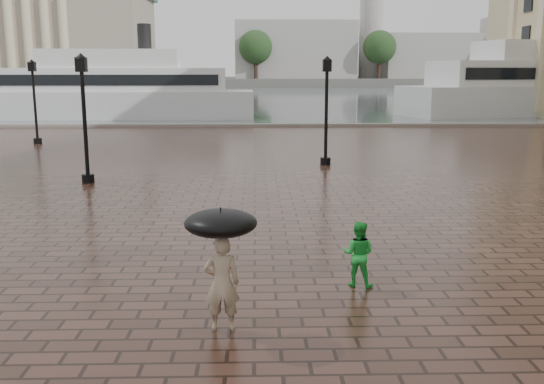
{
  "coord_description": "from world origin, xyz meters",
  "views": [
    {
      "loc": [
        0.04,
        -11.55,
        3.95
      ],
      "look_at": [
        0.38,
        1.13,
        1.4
      ],
      "focal_mm": 40.0,
      "sensor_mm": 36.0,
      "label": 1
    }
  ],
  "objects_px": {
    "street_lamps": "(141,108)",
    "ferry_near": "(113,90)",
    "adult_pedestrian": "(222,283)",
    "child_pedestrian": "(358,254)"
  },
  "relations": [
    {
      "from": "street_lamps",
      "to": "ferry_near",
      "type": "xyz_separation_m",
      "value": [
        -6.98,
        24.93,
        -0.0
      ]
    },
    {
      "from": "street_lamps",
      "to": "adult_pedestrian",
      "type": "relative_size",
      "value": 10.23
    },
    {
      "from": "street_lamps",
      "to": "adult_pedestrian",
      "type": "bearing_deg",
      "value": -75.99
    },
    {
      "from": "street_lamps",
      "to": "child_pedestrian",
      "type": "distance_m",
      "value": 17.68
    },
    {
      "from": "adult_pedestrian",
      "to": "child_pedestrian",
      "type": "bearing_deg",
      "value": -145.29
    },
    {
      "from": "street_lamps",
      "to": "child_pedestrian",
      "type": "bearing_deg",
      "value": -66.82
    },
    {
      "from": "adult_pedestrian",
      "to": "ferry_near",
      "type": "distance_m",
      "value": 44.53
    },
    {
      "from": "street_lamps",
      "to": "child_pedestrian",
      "type": "height_order",
      "value": "street_lamps"
    },
    {
      "from": "street_lamps",
      "to": "ferry_near",
      "type": "relative_size",
      "value": 0.65
    },
    {
      "from": "street_lamps",
      "to": "adult_pedestrian",
      "type": "distance_m",
      "value": 18.69
    }
  ]
}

